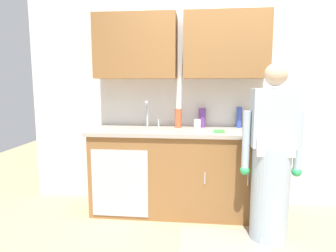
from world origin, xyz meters
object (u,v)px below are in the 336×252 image
(sponge, at_px, (219,131))
(person_at_sink, at_px, (271,167))
(sink, at_px, (149,130))
(bottle_soap, at_px, (178,118))
(bottle_water_tall, at_px, (248,119))
(bottle_dish_liquid, at_px, (239,117))
(cup_by_sink, at_px, (197,124))
(bottle_water_short, at_px, (202,118))

(sponge, bearing_deg, person_at_sink, -38.59)
(sink, distance_m, bottle_soap, 0.38)
(bottle_water_tall, bearing_deg, bottle_dish_liquid, 172.59)
(bottle_dish_liquid, distance_m, cup_by_sink, 0.51)
(bottle_water_tall, bearing_deg, sponge, -132.33)
(cup_by_sink, bearing_deg, sponge, -47.52)
(bottle_water_tall, relative_size, sponge, 1.83)
(bottle_dish_liquid, bearing_deg, sponge, -122.11)
(bottle_soap, relative_size, cup_by_sink, 2.02)
(bottle_dish_liquid, bearing_deg, bottle_water_tall, -7.41)
(sink, relative_size, person_at_sink, 0.31)
(bottle_water_short, relative_size, cup_by_sink, 2.08)
(sink, bearing_deg, bottle_dish_liquid, 12.41)
(cup_by_sink, bearing_deg, sink, -172.77)
(person_at_sink, distance_m, bottle_water_short, 1.04)
(bottle_dish_liquid, bearing_deg, sink, -167.59)
(bottle_dish_liquid, height_order, cup_by_sink, bottle_dish_liquid)
(bottle_water_short, distance_m, cup_by_sink, 0.17)
(person_at_sink, bearing_deg, bottle_water_short, 129.56)
(bottle_water_tall, height_order, bottle_soap, bottle_soap)
(person_at_sink, relative_size, sponge, 14.73)
(person_at_sink, bearing_deg, sponge, 141.41)
(sink, distance_m, bottle_water_short, 0.64)
(bottle_water_tall, relative_size, bottle_dish_liquid, 0.85)
(sink, xyz_separation_m, bottle_soap, (0.32, 0.16, 0.12))
(sink, xyz_separation_m, bottle_water_short, (0.59, 0.22, 0.13))
(sink, relative_size, bottle_dish_liquid, 2.11)
(sponge, bearing_deg, bottle_water_tall, 47.67)
(bottle_soap, height_order, cup_by_sink, bottle_soap)
(bottle_water_short, bearing_deg, cup_by_sink, -110.08)
(person_at_sink, bearing_deg, bottle_dish_liquid, 104.56)
(bottle_soap, bearing_deg, bottle_water_tall, 3.83)
(sink, bearing_deg, bottle_water_short, 19.96)
(bottle_soap, distance_m, cup_by_sink, 0.24)
(bottle_water_short, height_order, bottle_soap, bottle_water_short)
(sink, bearing_deg, bottle_water_tall, 10.66)
(bottle_water_short, bearing_deg, person_at_sink, -50.44)
(bottle_water_short, relative_size, sponge, 2.01)
(sink, distance_m, person_at_sink, 1.35)
(person_at_sink, relative_size, bottle_soap, 7.55)
(sink, bearing_deg, bottle_soap, 26.22)
(bottle_dish_liquid, height_order, sponge, bottle_dish_liquid)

